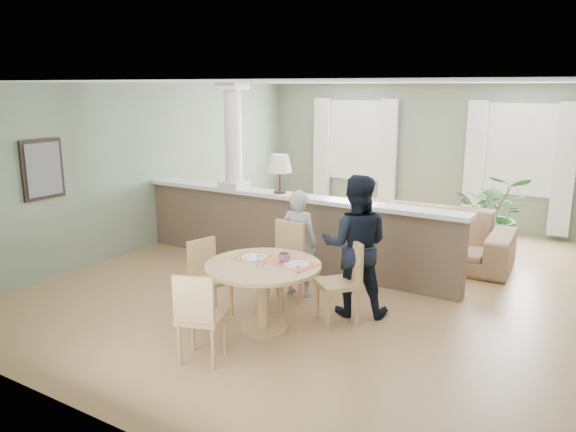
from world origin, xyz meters
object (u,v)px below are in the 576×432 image
Objects in this scene: houseplant at (494,213)px; chair_near at (199,314)px; chair_far_boy at (284,259)px; chair_side at (208,274)px; sofa at (415,234)px; dining_table at (264,278)px; man_person at (356,245)px; chair_far_man at (344,278)px; child_person at (299,243)px.

houseplant is 1.41× the size of chair_near.
chair_far_boy is 1.14× the size of chair_side.
sofa is 2.23× the size of dining_table.
man_person reaches higher than dining_table.
dining_table is 0.98m from chair_near.
dining_table is 1.32× the size of chair_far_man.
houseplant is 0.95× the size of child_person.
sofa is 2.15× the size of houseplant.
child_person is at bearing -105.79° from chair_near.
chair_near is at bearing -129.19° from chair_side.
man_person is (0.74, 1.94, 0.32)m from chair_near.
chair_near is (0.16, -1.78, -0.05)m from chair_far_boy.
man_person reaches higher than chair_side.
child_person is at bearing -167.39° from chair_far_man.
child_person is 0.83× the size of man_person.
chair_near is (-1.58, -5.34, -0.15)m from houseplant.
houseplant reaches higher than chair_far_man.
chair_far_boy is 0.35m from child_person.
chair_far_man is 0.43m from man_person.
chair_far_boy is at bearing -21.35° from chair_side.
man_person is at bearing -103.94° from houseplant.
dining_table is at bearing -93.34° from chair_far_man.
houseplant is at bearing 117.52° from chair_far_man.
chair_far_man is at bearing -2.36° from chair_far_boy.
chair_side reaches higher than dining_table.
dining_table is 0.85m from chair_far_boy.
dining_table is at bearing 35.01° from man_person.
chair_far_boy is at bearing -111.66° from sofa.
dining_table is 1.36× the size of chair_near.
chair_far_man is (-0.84, -3.70, -0.13)m from houseplant.
child_person is at bearing -32.16° from man_person.
houseplant is 5.58m from chair_near.
child_person is 0.90m from man_person.
chair_near is (-0.64, -4.32, 0.10)m from sofa.
chair_near is at bearing -95.80° from dining_table.
chair_side is at bearing 58.24° from child_person.
child_person is at bearing -113.32° from sofa.
chair_far_man is at bearing 149.12° from child_person.
chair_side is 0.65× the size of child_person.
man_person is (0.90, 0.16, 0.28)m from chair_far_boy.
man_person is (0.09, -2.38, 0.42)m from sofa.
chair_far_man is at bearing 68.92° from man_person.
chair_side is at bearing -116.57° from sofa.
houseplant is (0.94, 1.02, 0.25)m from sofa.
chair_far_boy reaches higher than sofa.
sofa is 2.04× the size of child_person.
sofa is 2.95× the size of chair_far_man.
chair_far_boy is at bearing -148.34° from chair_far_man.
chair_side is (-2.31, -4.34, -0.17)m from houseplant.
sofa is at bearing -132.57° from houseplant.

